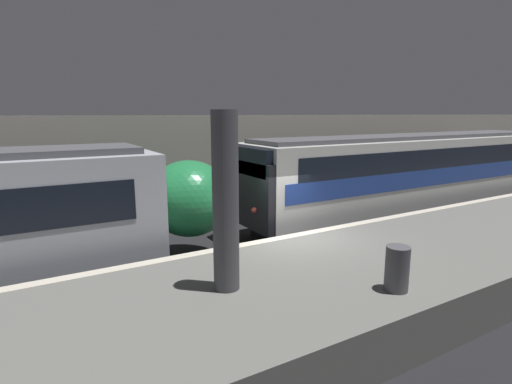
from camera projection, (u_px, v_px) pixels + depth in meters
The scene contains 6 objects.
ground_plane at pixel (289, 270), 11.06m from camera, with size 120.00×120.00×0.00m, color black.
platform at pixel (349, 283), 9.00m from camera, with size 40.00×4.65×1.05m.
station_rear_barrier at pixel (200, 169), 15.96m from camera, with size 50.00×0.15×4.21m.
support_pillar_near at pixel (226, 203), 7.20m from camera, with size 0.48×0.48×3.30m.
train_boxy at pixel (410, 175), 16.37m from camera, with size 15.62×2.86×3.44m.
trash_bin at pixel (397, 269), 7.35m from camera, with size 0.44×0.44×0.85m.
Camera 1 is at (-6.07, -8.53, 4.27)m, focal length 28.00 mm.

